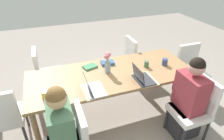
{
  "coord_description": "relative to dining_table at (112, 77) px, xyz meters",
  "views": [
    {
      "loc": [
        -0.8,
        -2.21,
        2.2
      ],
      "look_at": [
        0.0,
        0.0,
        0.8
      ],
      "focal_mm": 30.76,
      "sensor_mm": 36.0,
      "label": 1
    }
  ],
  "objects": [
    {
      "name": "chair_far_left_far",
      "position": [
        0.77,
        0.77,
        -0.18
      ],
      "size": [
        0.44,
        0.44,
        0.9
      ],
      "color": "silver",
      "rests_on": "ground_plane"
    },
    {
      "name": "chair_head_right_right_near",
      "position": [
        1.5,
        0.08,
        -0.18
      ],
      "size": [
        0.44,
        0.44,
        0.9
      ],
      "color": "silver",
      "rests_on": "ground_plane"
    },
    {
      "name": "book_red_cover",
      "position": [
        -0.26,
        0.26,
        0.08
      ],
      "size": [
        0.23,
        0.19,
        0.03
      ],
      "primitive_type": "cube",
      "rotation": [
        0.0,
        0.0,
        0.29
      ],
      "color": "#3D7F56",
      "rests_on": "dining_table"
    },
    {
      "name": "ground_plane",
      "position": [
        0.0,
        0.0,
        -0.68
      ],
      "size": [
        10.0,
        10.0,
        0.0
      ],
      "primitive_type": "plane",
      "color": "gray"
    },
    {
      "name": "person_near_left_near",
      "position": [
        -0.81,
        -0.74,
        -0.15
      ],
      "size": [
        0.36,
        0.4,
        1.19
      ],
      "color": "#2D2D33",
      "rests_on": "ground_plane"
    },
    {
      "name": "laptop_near_left_mid",
      "position": [
        0.31,
        -0.32,
        0.12
      ],
      "size": [
        0.22,
        0.32,
        0.21
      ],
      "color": "#38383D",
      "rests_on": "dining_table"
    },
    {
      "name": "person_near_left_mid",
      "position": [
        0.81,
        -0.71,
        -0.15
      ],
      "size": [
        0.36,
        0.4,
        1.19
      ],
      "color": "#2D2D33",
      "rests_on": "ground_plane"
    },
    {
      "name": "flower_vase",
      "position": [
        -0.05,
        0.04,
        0.24
      ],
      "size": [
        0.1,
        0.08,
        0.31
      ],
      "color": "#8EA8B7",
      "rests_on": "dining_table"
    },
    {
      "name": "coffee_mug_near_left",
      "position": [
        0.55,
        -0.01,
        0.12
      ],
      "size": [
        0.07,
        0.07,
        0.1
      ],
      "primitive_type": "cylinder",
      "color": "#47704C",
      "rests_on": "dining_table"
    },
    {
      "name": "book_blue_cover",
      "position": [
        0.03,
        0.28,
        0.09
      ],
      "size": [
        0.21,
        0.16,
        0.04
      ],
      "primitive_type": "cube",
      "rotation": [
        0.0,
        0.0,
        -0.09
      ],
      "color": "#335693",
      "rests_on": "dining_table"
    },
    {
      "name": "chair_far_right_far",
      "position": [
        -0.92,
        0.83,
        -0.18
      ],
      "size": [
        0.44,
        0.44,
        0.9
      ],
      "color": "silver",
      "rests_on": "ground_plane"
    },
    {
      "name": "chair_head_left_right_mid",
      "position": [
        -1.47,
        -0.1,
        -0.18
      ],
      "size": [
        0.44,
        0.44,
        0.9
      ],
      "color": "silver",
      "rests_on": "ground_plane"
    },
    {
      "name": "placemat_near_left_near",
      "position": [
        -0.37,
        -0.31,
        0.07
      ],
      "size": [
        0.28,
        0.37,
        0.0
      ],
      "primitive_type": "cube",
      "rotation": [
        0.0,
        0.0,
        1.61
      ],
      "color": "beige",
      "rests_on": "dining_table"
    },
    {
      "name": "coffee_mug_centre_left",
      "position": [
        -0.93,
        -0.26,
        0.12
      ],
      "size": [
        0.08,
        0.08,
        0.1
      ],
      "primitive_type": "cylinder",
      "color": "#DBC64C",
      "rests_on": "dining_table"
    },
    {
      "name": "placemat_near_left_mid",
      "position": [
        0.36,
        -0.31,
        0.07
      ],
      "size": [
        0.26,
        0.36,
        0.0
      ],
      "primitive_type": "cube",
      "rotation": [
        0.0,
        0.0,
        1.57
      ],
      "color": "beige",
      "rests_on": "dining_table"
    },
    {
      "name": "dining_table",
      "position": [
        0.0,
        0.0,
        0.0
      ],
      "size": [
        2.38,
        0.94,
        0.75
      ],
      "color": "#9E754C",
      "rests_on": "ground_plane"
    },
    {
      "name": "chair_near_left_mid",
      "position": [
        0.88,
        -0.77,
        -0.18
      ],
      "size": [
        0.44,
        0.44,
        0.9
      ],
      "color": "silver",
      "rests_on": "ground_plane"
    },
    {
      "name": "coffee_mug_near_right",
      "position": [
        0.84,
        -0.05,
        0.12
      ],
      "size": [
        0.09,
        0.09,
        0.1
      ],
      "primitive_type": "cylinder",
      "color": "#33477A",
      "rests_on": "dining_table"
    },
    {
      "name": "laptop_near_left_near",
      "position": [
        -0.37,
        -0.33,
        0.11
      ],
      "size": [
        0.22,
        0.32,
        0.21
      ],
      "color": "silver",
      "rests_on": "dining_table"
    }
  ]
}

